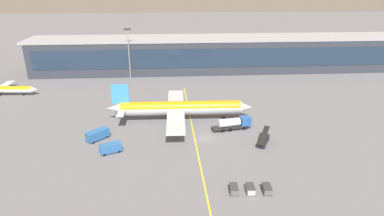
# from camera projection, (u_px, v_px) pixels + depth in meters

# --- Properties ---
(ground_plane) EXTENTS (700.00, 700.00, 0.00)m
(ground_plane) POSITION_uv_depth(u_px,v_px,m) (206.00, 138.00, 83.46)
(ground_plane) COLOR slate
(apron_lead_in_line) EXTENTS (2.00, 79.99, 0.01)m
(apron_lead_in_line) POSITION_uv_depth(u_px,v_px,m) (194.00, 135.00, 85.12)
(apron_lead_in_line) COLOR yellow
(apron_lead_in_line) RESTS_ON ground_plane
(terminal_building) EXTENTS (172.78, 18.43, 15.15)m
(terminal_building) POSITION_uv_depth(u_px,v_px,m) (228.00, 54.00, 143.29)
(terminal_building) COLOR #2D333D
(terminal_building) RESTS_ON ground_plane
(main_airliner) EXTENTS (42.15, 33.35, 11.21)m
(main_airliner) POSITION_uv_depth(u_px,v_px,m) (180.00, 108.00, 92.68)
(main_airliner) COLOR #B2B7BC
(main_airliner) RESTS_ON ground_plane
(fuel_tanker) EXTENTS (11.08, 4.46, 3.25)m
(fuel_tanker) POSITION_uv_depth(u_px,v_px,m) (234.00, 123.00, 87.76)
(fuel_tanker) COLOR #232326
(fuel_tanker) RESTS_ON ground_plane
(lavatory_truck) EXTENTS (5.73, 5.73, 2.50)m
(lavatory_truck) POSITION_uv_depth(u_px,v_px,m) (98.00, 134.00, 82.19)
(lavatory_truck) COLOR #285B9E
(lavatory_truck) RESTS_ON ground_plane
(belt_loader) EXTENTS (4.52, 6.70, 3.49)m
(belt_loader) POSITION_uv_depth(u_px,v_px,m) (263.00, 140.00, 80.08)
(belt_loader) COLOR black
(belt_loader) RESTS_ON ground_plane
(crew_van) EXTENTS (5.42, 3.81, 2.30)m
(crew_van) POSITION_uv_depth(u_px,v_px,m) (110.00, 148.00, 75.82)
(crew_van) COLOR #285B9E
(crew_van) RESTS_ON ground_plane
(baggage_cart_0) EXTENTS (1.74, 2.73, 1.48)m
(baggage_cart_0) POSITION_uv_depth(u_px,v_px,m) (234.00, 189.00, 61.66)
(baggage_cart_0) COLOR #595B60
(baggage_cart_0) RESTS_ON ground_plane
(baggage_cart_1) EXTENTS (1.74, 2.73, 1.48)m
(baggage_cart_1) POSITION_uv_depth(u_px,v_px,m) (250.00, 189.00, 61.71)
(baggage_cart_1) COLOR #B2B7BC
(baggage_cart_1) RESTS_ON ground_plane
(baggage_cart_2) EXTENTS (1.74, 2.73, 1.48)m
(baggage_cart_2) POSITION_uv_depth(u_px,v_px,m) (267.00, 189.00, 61.76)
(baggage_cart_2) COLOR #595B60
(baggage_cart_2) RESTS_ON ground_plane
(apron_light_mast_0) EXTENTS (2.80, 0.50, 20.78)m
(apron_light_mast_0) POSITION_uv_depth(u_px,v_px,m) (129.00, 50.00, 127.83)
(apron_light_mast_0) COLOR gray
(apron_light_mast_0) RESTS_ON ground_plane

